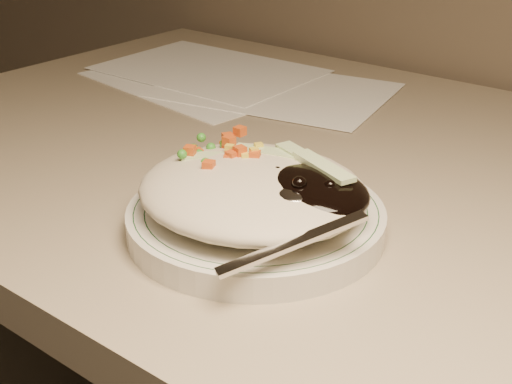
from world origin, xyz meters
The scene contains 5 objects.
desk centered at (0.00, 1.38, 0.54)m, with size 1.40×0.70×0.74m.
plate centered at (-0.11, 1.21, 0.75)m, with size 0.21×0.21×0.02m, color silver.
plate_rim centered at (-0.11, 1.21, 0.76)m, with size 0.20×0.20×0.00m.
meal centered at (-0.11, 1.21, 0.78)m, with size 0.21×0.19×0.05m.
papers centered at (-0.42, 1.53, 0.74)m, with size 0.45×0.28×0.00m.
Camera 1 is at (0.22, 0.80, 1.03)m, focal length 50.00 mm.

